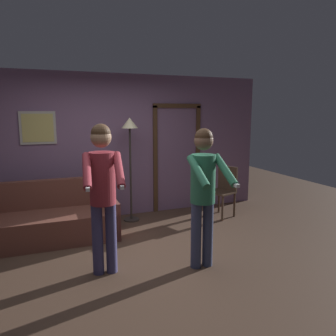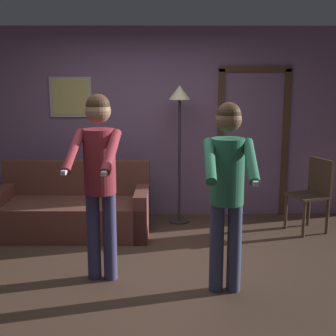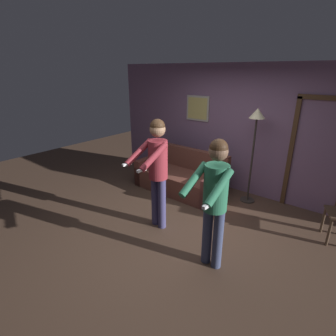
# 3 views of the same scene
# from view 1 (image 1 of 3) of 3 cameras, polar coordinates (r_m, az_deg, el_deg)

# --- Properties ---
(ground_plane) EXTENTS (12.00, 12.00, 0.00)m
(ground_plane) POSITION_cam_1_polar(r_m,az_deg,el_deg) (4.39, -6.44, -16.28)
(ground_plane) COLOR #4F382B
(back_wall_assembly) EXTENTS (6.40, 0.10, 2.60)m
(back_wall_assembly) POSITION_cam_1_polar(r_m,az_deg,el_deg) (6.00, -11.73, 3.60)
(back_wall_assembly) COLOR slate
(back_wall_assembly) RESTS_ON ground_plane
(couch) EXTENTS (1.91, 0.88, 0.87)m
(couch) POSITION_cam_1_polar(r_m,az_deg,el_deg) (5.33, -19.44, -8.79)
(couch) COLOR brown
(couch) RESTS_ON ground_plane
(torchiere_lamp) EXTENTS (0.28, 0.28, 1.83)m
(torchiere_lamp) POSITION_cam_1_polar(r_m,az_deg,el_deg) (5.71, -6.65, 5.03)
(torchiere_lamp) COLOR #332D28
(torchiere_lamp) RESTS_ON ground_plane
(person_standing_left) EXTENTS (0.49, 0.71, 1.79)m
(person_standing_left) POSITION_cam_1_polar(r_m,az_deg,el_deg) (3.85, -11.31, -2.83)
(person_standing_left) COLOR #3F3C6A
(person_standing_left) RESTS_ON ground_plane
(person_standing_right) EXTENTS (0.45, 0.68, 1.73)m
(person_standing_right) POSITION_cam_1_polar(r_m,az_deg,el_deg) (3.97, 6.20, -2.96)
(person_standing_right) COLOR #3A4264
(person_standing_right) RESTS_ON ground_plane
(dining_chair_distant) EXTENTS (0.55, 0.55, 0.93)m
(dining_chair_distant) POSITION_cam_1_polar(r_m,az_deg,el_deg) (6.18, 9.72, -3.45)
(dining_chair_distant) COLOR #4C3828
(dining_chair_distant) RESTS_ON ground_plane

